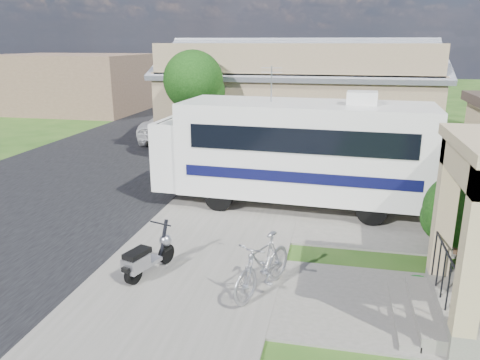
% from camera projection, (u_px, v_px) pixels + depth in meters
% --- Properties ---
extents(ground, '(120.00, 120.00, 0.00)m').
position_uv_depth(ground, '(239.00, 268.00, 10.45)').
color(ground, '#204713').
extents(street_slab, '(9.00, 80.00, 0.02)m').
position_uv_depth(street_slab, '(124.00, 152.00, 21.32)').
color(street_slab, black).
rests_on(street_slab, ground).
extents(sidewalk_slab, '(4.00, 80.00, 0.06)m').
position_uv_depth(sidewalk_slab, '(265.00, 159.00, 20.02)').
color(sidewalk_slab, '#615F57').
rests_on(sidewalk_slab, ground).
extents(driveway_slab, '(7.00, 6.00, 0.05)m').
position_uv_depth(driveway_slab, '(317.00, 206.00, 14.37)').
color(driveway_slab, '#615F57').
rests_on(driveway_slab, ground).
extents(walk_slab, '(4.00, 3.00, 0.05)m').
position_uv_depth(walk_slab, '(381.00, 306.00, 8.91)').
color(walk_slab, '#615F57').
rests_on(walk_slab, ground).
extents(warehouse, '(12.50, 8.40, 5.04)m').
position_uv_depth(warehouse, '(298.00, 103.00, 22.99)').
color(warehouse, '#886D55').
rests_on(warehouse, ground).
extents(distant_bldg_far, '(10.00, 8.00, 4.00)m').
position_uv_depth(distant_bldg_far, '(74.00, 83.00, 33.91)').
color(distant_bldg_far, brown).
rests_on(distant_bldg_far, ground).
extents(distant_bldg_near, '(8.00, 7.00, 3.20)m').
position_uv_depth(distant_bldg_near, '(161.00, 77.00, 44.88)').
color(distant_bldg_near, '#886D55').
rests_on(distant_bldg_near, ground).
extents(street_tree_a, '(2.44, 2.40, 4.58)m').
position_uv_depth(street_tree_a, '(196.00, 84.00, 18.75)').
color(street_tree_a, '#312115').
rests_on(street_tree_a, ground).
extents(street_tree_b, '(2.44, 2.40, 4.73)m').
position_uv_depth(street_tree_b, '(245.00, 67.00, 28.09)').
color(street_tree_b, '#312115').
rests_on(street_tree_b, ground).
extents(street_tree_c, '(2.44, 2.40, 4.42)m').
position_uv_depth(street_tree_c, '(268.00, 65.00, 36.61)').
color(street_tree_c, '#312115').
rests_on(street_tree_c, ground).
extents(motorhome, '(8.20, 2.96, 4.15)m').
position_uv_depth(motorhome, '(294.00, 149.00, 13.99)').
color(motorhome, silver).
rests_on(motorhome, ground).
extents(shrub, '(1.93, 1.84, 2.36)m').
position_uv_depth(shrub, '(465.00, 207.00, 10.76)').
color(shrub, '#312115').
rests_on(shrub, ground).
extents(scooter, '(0.76, 1.54, 1.03)m').
position_uv_depth(scooter, '(147.00, 257.00, 9.91)').
color(scooter, black).
rests_on(scooter, ground).
extents(bicycle, '(1.27, 2.01, 1.17)m').
position_uv_depth(bicycle, '(263.00, 268.00, 9.20)').
color(bicycle, '#9D9DA4').
rests_on(bicycle, ground).
extents(pickup_truck, '(2.78, 5.68, 1.55)m').
position_uv_depth(pickup_truck, '(178.00, 124.00, 24.03)').
color(pickup_truck, silver).
rests_on(pickup_truck, ground).
extents(van, '(2.90, 6.33, 1.79)m').
position_uv_depth(van, '(208.00, 105.00, 30.49)').
color(van, silver).
rests_on(van, ground).
extents(garden_hose, '(0.41, 0.41, 0.18)m').
position_uv_depth(garden_hose, '(419.00, 285.00, 9.53)').
color(garden_hose, '#13621A').
rests_on(garden_hose, ground).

